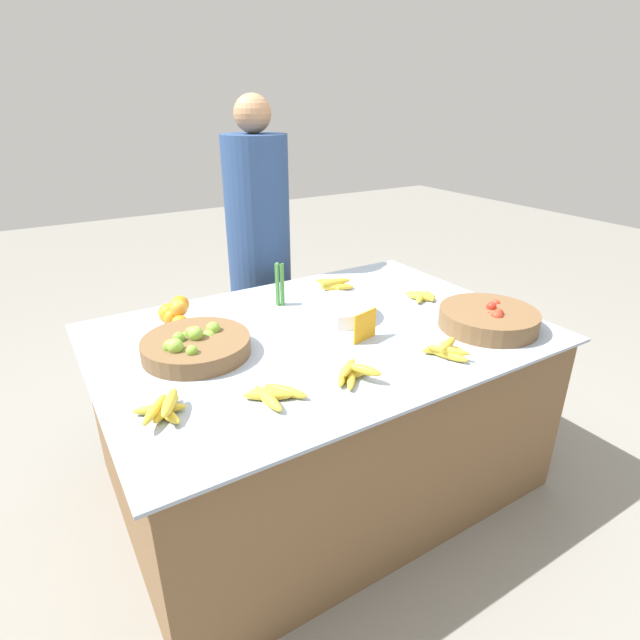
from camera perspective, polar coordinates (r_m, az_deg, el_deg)
The scene contains 15 objects.
ground_plane at distance 2.36m, azimuth -0.00°, elevation -17.16°, with size 12.00×12.00×0.00m, color gray.
market_table at distance 2.14m, azimuth -0.00°, elevation -9.96°, with size 1.70×1.20×0.71m.
lime_bowl at distance 1.83m, azimuth -14.01°, elevation -2.86°, with size 0.38×0.38×0.11m.
tomato_basket at distance 2.10m, azimuth 18.64°, elevation 0.17°, with size 0.39×0.39×0.10m.
orange_pile at distance 2.08m, azimuth -16.25°, elevation 0.78°, with size 0.12×0.18×0.12m.
metal_bowl at distance 2.09m, azimuth 2.07°, elevation 1.18°, with size 0.30×0.30×0.06m.
price_sign at distance 1.88m, azimuth 5.16°, elevation -0.68°, with size 0.12×0.03×0.12m.
veg_bundle at distance 2.19m, azimuth -4.65°, elevation 4.04°, with size 0.04×0.04×0.19m.
banana_bunch_front_left at distance 1.54m, azimuth -5.47°, elevation -8.49°, with size 0.19×0.16×0.03m.
banana_bunch_front_center at distance 1.52m, azimuth -17.44°, elevation -9.60°, with size 0.15×0.15×0.06m.
banana_bunch_front_right at distance 1.83m, azimuth 14.19°, elevation -3.34°, with size 0.14×0.17×0.06m.
banana_bunch_middle_right at distance 2.40m, azimuth 1.71°, elevation 4.06°, with size 0.16×0.16×0.06m.
banana_bunch_back_center at distance 2.33m, azimuth 11.60°, elevation 2.69°, with size 0.16×0.15×0.04m.
banana_bunch_middle_left at distance 1.63m, azimuth 3.79°, elevation -6.05°, with size 0.16×0.17×0.06m.
vendor_person at distance 2.77m, azimuth -6.87°, elevation 6.46°, with size 0.34×0.34×1.58m.
Camera 1 is at (-0.93, -1.51, 1.55)m, focal length 28.00 mm.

